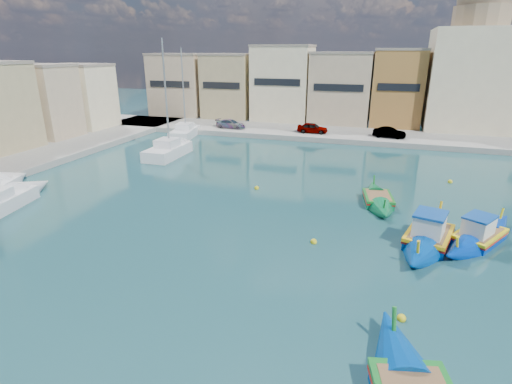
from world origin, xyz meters
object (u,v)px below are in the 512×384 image
at_px(luzzu_blue_cabin, 428,237).
at_px(yacht_north, 189,131).
at_px(yacht_south, 14,197).
at_px(luzzu_green, 378,200).
at_px(luzzu_turquoise_cabin, 479,237).
at_px(church_block, 473,64).
at_px(yacht_midnorth, 176,148).

distance_m(luzzu_blue_cabin, yacht_north, 35.43).
bearing_deg(yacht_south, luzzu_green, 17.26).
bearing_deg(yacht_north, yacht_south, -91.40).
bearing_deg(luzzu_blue_cabin, luzzu_turquoise_cabin, 21.26).
distance_m(luzzu_turquoise_cabin, luzzu_blue_cabin, 2.90).
bearing_deg(luzzu_green, church_block, 72.31).
relative_size(luzzu_blue_cabin, yacht_south, 0.86).
relative_size(church_block, luzzu_blue_cabin, 2.18).
bearing_deg(church_block, yacht_midnorth, -144.87).
xyz_separation_m(luzzu_turquoise_cabin, luzzu_green, (-5.53, 4.44, -0.08)).
bearing_deg(luzzu_green, luzzu_blue_cabin, -62.69).
relative_size(church_block, yacht_south, 1.88).
xyz_separation_m(yacht_north, yacht_south, (-0.63, -25.59, -0.04)).
bearing_deg(yacht_south, yacht_midnorth, 76.84).
height_order(yacht_midnorth, yacht_south, yacht_midnorth).
bearing_deg(luzzu_blue_cabin, yacht_north, 138.38).
xyz_separation_m(church_block, luzzu_green, (-9.55, -29.95, -8.17)).
bearing_deg(luzzu_turquoise_cabin, yacht_north, 142.39).
xyz_separation_m(church_block, luzzu_blue_cabin, (-6.72, -35.43, -8.04)).
bearing_deg(luzzu_blue_cabin, church_block, 79.26).
bearing_deg(luzzu_turquoise_cabin, luzzu_blue_cabin, -158.74).
height_order(luzzu_turquoise_cabin, luzzu_blue_cabin, luzzu_blue_cabin).
distance_m(luzzu_turquoise_cabin, yacht_south, 29.97).
xyz_separation_m(luzzu_green, yacht_north, (-23.65, 18.05, 0.20)).
bearing_deg(yacht_south, luzzu_blue_cabin, 4.34).
bearing_deg(church_block, yacht_north, -160.29).
relative_size(luzzu_blue_cabin, yacht_north, 0.78).
bearing_deg(yacht_north, luzzu_turquoise_cabin, -37.61).
distance_m(yacht_north, yacht_midnorth, 9.75).
relative_size(church_block, yacht_midnorth, 1.58).
relative_size(luzzu_turquoise_cabin, yacht_midnorth, 0.65).
bearing_deg(luzzu_green, luzzu_turquoise_cabin, -38.74).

